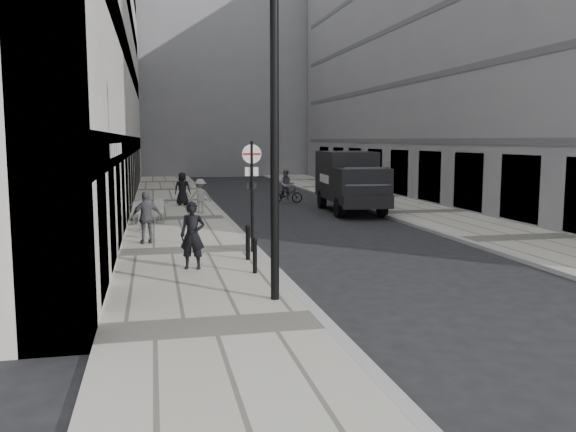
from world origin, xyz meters
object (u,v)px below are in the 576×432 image
lamppost (274,114)px  sign_post (252,181)px  cyclist (287,190)px  walking_man (193,235)px  panel_van (350,178)px

lamppost → sign_post: bearing=85.8°
lamppost → cyclist: 20.67m
walking_man → panel_van: (8.07, 11.89, 0.61)m
lamppost → panel_van: size_ratio=1.10×
lamppost → cyclist: size_ratio=3.73×
sign_post → lamppost: (-0.40, -5.40, 1.70)m
lamppost → panel_van: lamppost is taller
sign_post → panel_van: 11.66m
panel_van → sign_post: bearing=-118.0°
cyclist → walking_man: bearing=-100.0°
sign_post → lamppost: bearing=-88.4°
walking_man → lamppost: size_ratio=0.25×
walking_man → sign_post: (1.85, 2.04, 1.21)m
lamppost → cyclist: lamppost is taller
walking_man → lamppost: 4.67m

